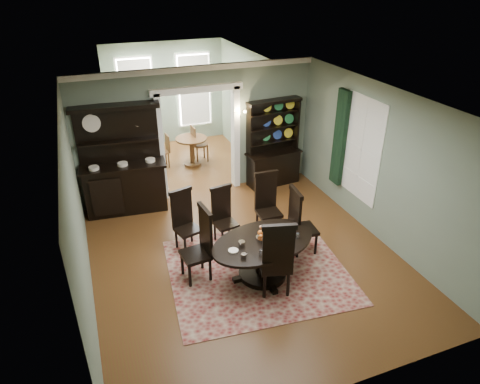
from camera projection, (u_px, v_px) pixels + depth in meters
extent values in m
cube|color=#583017|center=(246.00, 260.00, 8.00)|extent=(5.50, 6.00, 0.01)
cube|color=white|center=(248.00, 103.00, 6.59)|extent=(5.50, 6.00, 0.01)
cube|color=gray|center=(77.00, 219.00, 6.43)|extent=(0.01, 6.00, 3.00)
cube|color=gray|center=(381.00, 165.00, 8.16)|extent=(0.01, 6.00, 3.00)
cube|color=gray|center=(345.00, 303.00, 4.82)|extent=(5.50, 0.01, 3.00)
cube|color=gray|center=(117.00, 142.00, 9.20)|extent=(1.85, 0.01, 3.00)
cube|color=gray|center=(271.00, 123.00, 10.35)|extent=(1.85, 0.01, 3.00)
cube|color=gray|center=(196.00, 77.00, 9.18)|extent=(1.80, 0.01, 0.50)
cube|color=white|center=(196.00, 68.00, 9.05)|extent=(5.50, 0.10, 0.12)
cube|color=#583017|center=(184.00, 163.00, 11.92)|extent=(3.50, 3.50, 0.01)
cube|color=white|center=(176.00, 51.00, 10.51)|extent=(3.50, 3.50, 0.01)
cube|color=gray|center=(112.00, 118.00, 10.66)|extent=(0.01, 3.50, 3.00)
cube|color=gray|center=(242.00, 104.00, 11.77)|extent=(0.01, 3.50, 3.00)
cube|color=gray|center=(166.00, 94.00, 12.66)|extent=(3.50, 0.01, 3.00)
cube|color=white|center=(137.00, 96.00, 12.33)|extent=(1.05, 0.06, 2.20)
cube|color=white|center=(194.00, 90.00, 12.86)|extent=(1.05, 0.06, 2.20)
cube|color=white|center=(160.00, 148.00, 9.60)|extent=(0.14, 0.25, 2.50)
cube|color=white|center=(235.00, 137.00, 10.17)|extent=(0.14, 0.25, 2.50)
cube|color=white|center=(196.00, 89.00, 9.30)|extent=(2.08, 0.25, 0.14)
cube|color=white|center=(362.00, 149.00, 8.61)|extent=(0.02, 1.10, 2.00)
cube|color=white|center=(362.00, 149.00, 8.60)|extent=(0.01, 1.22, 2.12)
cube|color=black|center=(340.00, 138.00, 9.14)|extent=(0.10, 0.35, 2.10)
cube|color=#C68534|center=(239.00, 114.00, 9.84)|extent=(0.08, 0.05, 0.18)
sphere|color=#FFD88C|center=(237.00, 113.00, 9.65)|extent=(0.07, 0.07, 0.07)
sphere|color=#FFD88C|center=(245.00, 112.00, 9.71)|extent=(0.07, 0.07, 0.07)
cube|color=maroon|center=(258.00, 271.00, 7.70)|extent=(3.35, 3.00, 0.01)
ellipsoid|color=black|center=(263.00, 242.00, 7.25)|extent=(2.09, 1.54, 0.05)
cylinder|color=black|center=(263.00, 244.00, 7.27)|extent=(2.06, 2.06, 0.03)
cylinder|color=black|center=(263.00, 258.00, 7.41)|extent=(0.24, 0.24, 0.66)
cylinder|color=black|center=(262.00, 273.00, 7.57)|extent=(0.84, 0.84, 0.10)
cylinder|color=silver|center=(263.00, 238.00, 7.27)|extent=(0.26, 0.26, 0.05)
cube|color=black|center=(188.00, 230.00, 8.11)|extent=(0.53, 0.52, 0.06)
cube|color=black|center=(182.00, 209.00, 8.06)|extent=(0.43, 0.16, 0.73)
cube|color=black|center=(180.00, 191.00, 7.89)|extent=(0.47, 0.19, 0.08)
cylinder|color=black|center=(185.00, 247.00, 8.00)|extent=(0.05, 0.05, 0.43)
cylinder|color=black|center=(201.00, 240.00, 8.18)|extent=(0.05, 0.05, 0.43)
cylinder|color=black|center=(176.00, 238.00, 8.24)|extent=(0.05, 0.05, 0.43)
cylinder|color=black|center=(192.00, 233.00, 8.42)|extent=(0.05, 0.05, 0.43)
cube|color=black|center=(226.00, 224.00, 8.33)|extent=(0.47, 0.46, 0.05)
cube|color=black|center=(221.00, 204.00, 8.30)|extent=(0.42, 0.11, 0.70)
cube|color=black|center=(221.00, 188.00, 8.13)|extent=(0.45, 0.13, 0.07)
cylinder|color=black|center=(223.00, 239.00, 8.23)|extent=(0.04, 0.04, 0.41)
cylinder|color=black|center=(237.00, 235.00, 8.37)|extent=(0.04, 0.04, 0.41)
cylinder|color=black|center=(215.00, 231.00, 8.48)|extent=(0.04, 0.04, 0.41)
cylinder|color=black|center=(229.00, 227.00, 8.62)|extent=(0.04, 0.04, 0.41)
cube|color=black|center=(269.00, 213.00, 8.61)|extent=(0.47, 0.46, 0.06)
cube|color=black|center=(266.00, 191.00, 8.59)|extent=(0.46, 0.07, 0.78)
cube|color=black|center=(266.00, 173.00, 8.40)|extent=(0.50, 0.09, 0.08)
cylinder|color=black|center=(264.00, 229.00, 8.51)|extent=(0.05, 0.05, 0.46)
cylinder|color=black|center=(280.00, 226.00, 8.61)|extent=(0.05, 0.05, 0.46)
cylinder|color=black|center=(257.00, 220.00, 8.81)|extent=(0.05, 0.05, 0.46)
cylinder|color=black|center=(273.00, 217.00, 8.91)|extent=(0.05, 0.05, 0.46)
cube|color=black|center=(195.00, 255.00, 7.33)|extent=(0.51, 0.52, 0.06)
cube|color=black|center=(206.00, 232.00, 7.21)|extent=(0.10, 0.48, 0.81)
cube|color=black|center=(205.00, 210.00, 7.02)|extent=(0.13, 0.53, 0.08)
cylinder|color=black|center=(182.00, 263.00, 7.51)|extent=(0.05, 0.05, 0.48)
cylinder|color=black|center=(190.00, 275.00, 7.22)|extent=(0.05, 0.05, 0.48)
cylinder|color=black|center=(202.00, 257.00, 7.66)|extent=(0.05, 0.05, 0.48)
cylinder|color=black|center=(210.00, 269.00, 7.37)|extent=(0.05, 0.05, 0.48)
cube|color=black|center=(304.00, 230.00, 8.04)|extent=(0.49, 0.51, 0.06)
cube|color=black|center=(295.00, 212.00, 7.80)|extent=(0.09, 0.48, 0.80)
cube|color=black|center=(296.00, 192.00, 7.61)|extent=(0.12, 0.52, 0.08)
cylinder|color=black|center=(316.00, 244.00, 8.04)|extent=(0.05, 0.05, 0.47)
cylinder|color=black|center=(308.00, 233.00, 8.36)|extent=(0.05, 0.05, 0.47)
cylinder|color=black|center=(298.00, 247.00, 7.95)|extent=(0.05, 0.05, 0.47)
cylinder|color=black|center=(290.00, 236.00, 8.27)|extent=(0.05, 0.05, 0.47)
cube|color=black|center=(275.00, 265.00, 7.04)|extent=(0.61, 0.60, 0.07)
cube|color=black|center=(278.00, 251.00, 6.65)|extent=(0.50, 0.18, 0.86)
cube|color=black|center=(280.00, 227.00, 6.44)|extent=(0.55, 0.22, 0.09)
cylinder|color=black|center=(284.00, 269.00, 7.35)|extent=(0.05, 0.05, 0.50)
cylinder|color=black|center=(261.00, 270.00, 7.32)|extent=(0.05, 0.05, 0.50)
cylinder|color=black|center=(288.00, 284.00, 7.01)|extent=(0.05, 0.05, 0.50)
cylinder|color=black|center=(264.00, 286.00, 6.97)|extent=(0.05, 0.05, 0.50)
cube|color=black|center=(126.00, 188.00, 9.40)|extent=(1.75, 0.75, 1.06)
cube|color=black|center=(123.00, 166.00, 9.14)|extent=(1.86, 0.81, 0.05)
cube|color=black|center=(117.00, 134.00, 9.03)|extent=(1.70, 0.25, 1.26)
cube|color=black|center=(119.00, 141.00, 9.00)|extent=(1.67, 0.45, 0.04)
cube|color=black|center=(114.00, 107.00, 8.63)|extent=(1.84, 0.54, 0.09)
cube|color=black|center=(273.00, 168.00, 10.62)|extent=(1.31, 0.57, 0.82)
cube|color=black|center=(274.00, 153.00, 10.43)|extent=(1.40, 0.62, 0.04)
cube|color=black|center=(272.00, 126.00, 10.28)|extent=(1.27, 0.17, 1.24)
cube|color=black|center=(249.00, 130.00, 10.01)|extent=(0.07, 0.24, 1.27)
cube|color=black|center=(296.00, 124.00, 10.40)|extent=(0.07, 0.24, 1.27)
cube|color=black|center=(274.00, 101.00, 9.90)|extent=(1.38, 0.42, 0.07)
cube|color=black|center=(273.00, 141.00, 10.38)|extent=(1.29, 0.35, 0.03)
cube|color=black|center=(273.00, 127.00, 10.21)|extent=(1.29, 0.35, 0.03)
cube|color=black|center=(274.00, 112.00, 10.04)|extent=(1.29, 0.35, 0.03)
cylinder|color=#503317|center=(191.00, 139.00, 11.45)|extent=(0.85, 0.85, 0.04)
cylinder|color=#503317|center=(192.00, 152.00, 11.63)|extent=(0.11, 0.11, 0.74)
cylinder|color=#503317|center=(193.00, 164.00, 11.79)|extent=(0.47, 0.47, 0.06)
cylinder|color=#503317|center=(162.00, 152.00, 11.50)|extent=(0.38, 0.38, 0.04)
cube|color=#503317|center=(167.00, 143.00, 11.45)|extent=(0.06, 0.34, 0.47)
cylinder|color=#503317|center=(157.00, 159.00, 11.65)|extent=(0.03, 0.03, 0.42)
cylinder|color=#503317|center=(159.00, 162.00, 11.44)|extent=(0.03, 0.03, 0.42)
cylinder|color=#503317|center=(166.00, 157.00, 11.75)|extent=(0.03, 0.03, 0.42)
cylinder|color=#503317|center=(169.00, 160.00, 11.54)|extent=(0.03, 0.03, 0.42)
cylinder|color=#503317|center=(200.00, 144.00, 11.82)|extent=(0.43, 0.43, 0.04)
cube|color=#503317|center=(193.00, 136.00, 11.63)|extent=(0.05, 0.39, 0.54)
cylinder|color=#503317|center=(208.00, 154.00, 11.87)|extent=(0.04, 0.04, 0.49)
cylinder|color=#503317|center=(204.00, 150.00, 12.12)|extent=(0.04, 0.04, 0.49)
cylinder|color=#503317|center=(197.00, 155.00, 11.76)|extent=(0.04, 0.04, 0.49)
cylinder|color=#503317|center=(194.00, 152.00, 12.01)|extent=(0.04, 0.04, 0.49)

